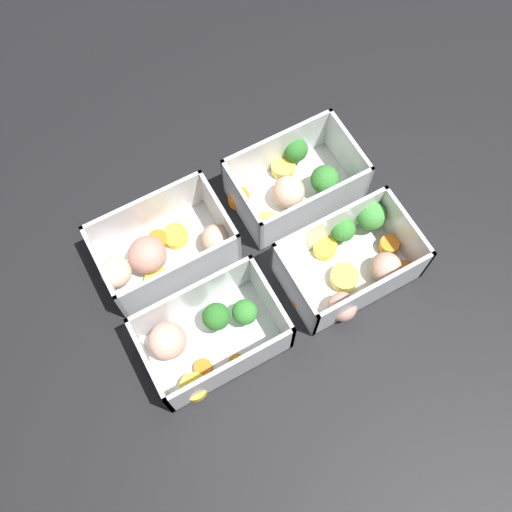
% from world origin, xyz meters
% --- Properties ---
extents(ground_plane, '(4.00, 4.00, 0.00)m').
position_xyz_m(ground_plane, '(0.00, 0.00, 0.00)').
color(ground_plane, black).
extents(container_near_left, '(0.17, 0.11, 0.07)m').
position_xyz_m(container_near_left, '(-0.10, -0.07, 0.03)').
color(container_near_left, white).
rests_on(container_near_left, ground_plane).
extents(container_near_right, '(0.18, 0.11, 0.07)m').
position_xyz_m(container_near_right, '(0.10, -0.06, 0.03)').
color(container_near_right, white).
rests_on(container_near_right, ground_plane).
extents(container_far_left, '(0.17, 0.13, 0.07)m').
position_xyz_m(container_far_left, '(-0.11, 0.07, 0.03)').
color(container_far_left, white).
rests_on(container_far_left, ground_plane).
extents(container_far_right, '(0.17, 0.12, 0.07)m').
position_xyz_m(container_far_right, '(0.10, 0.06, 0.03)').
color(container_far_right, white).
rests_on(container_far_right, ground_plane).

